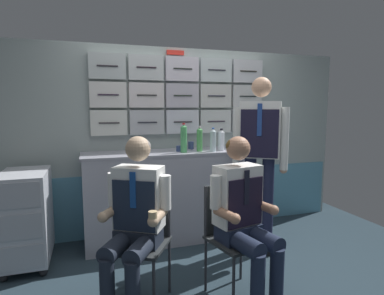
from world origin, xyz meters
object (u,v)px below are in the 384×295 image
crew_member_right (244,213)px  crew_member_standing (260,147)px  folding_chair_right (231,226)px  paper_cup_tan (191,145)px  crew_member_left (135,216)px  water_bottle_blue_cap (200,139)px  folding_chair_left (144,230)px  service_trolley (26,216)px

crew_member_right → crew_member_standing: bearing=54.0°
folding_chair_right → paper_cup_tan: (0.08, 1.28, 0.50)m
crew_member_left → water_bottle_blue_cap: bearing=50.8°
folding_chair_right → crew_member_standing: size_ratio=0.49×
water_bottle_blue_cap → folding_chair_right: bearing=-95.7°
water_bottle_blue_cap → folding_chair_left: bearing=-130.3°
crew_member_right → water_bottle_blue_cap: 1.29m
paper_cup_tan → crew_member_standing: bearing=-52.3°
folding_chair_left → crew_member_left: size_ratio=0.68×
crew_member_right → paper_cup_tan: size_ratio=14.85×
folding_chair_left → crew_member_left: crew_member_left is taller
crew_member_left → crew_member_standing: crew_member_standing is taller
service_trolley → paper_cup_tan: size_ratio=10.46×
folding_chair_left → water_bottle_blue_cap: bearing=49.7°
service_trolley → water_bottle_blue_cap: size_ratio=3.20×
service_trolley → crew_member_left: size_ratio=0.70×
folding_chair_left → paper_cup_tan: paper_cup_tan is taller
crew_member_left → paper_cup_tan: size_ratio=14.95×
service_trolley → paper_cup_tan: (1.70, 0.30, 0.56)m
crew_member_standing → water_bottle_blue_cap: 0.66m
crew_member_right → crew_member_left: bearing=168.5°
crew_member_left → crew_member_standing: 1.52m
crew_member_standing → folding_chair_left: bearing=-159.7°
folding_chair_right → paper_cup_tan: paper_cup_tan is taller
crew_member_left → crew_member_right: 0.81m
crew_member_standing → paper_cup_tan: bearing=127.7°
folding_chair_left → folding_chair_right: same height
folding_chair_right → paper_cup_tan: size_ratio=10.18×
service_trolley → crew_member_standing: bearing=-9.4°
folding_chair_right → paper_cup_tan: 1.38m
crew_member_left → crew_member_right: size_ratio=1.01×
crew_member_left → crew_member_right: (0.79, -0.16, -0.01)m
crew_member_right → water_bottle_blue_cap: size_ratio=4.54×
crew_member_left → paper_cup_tan: bearing=56.9°
crew_member_left → water_bottle_blue_cap: size_ratio=4.57×
crew_member_left → folding_chair_right: size_ratio=1.47×
crew_member_left → paper_cup_tan: (0.83, 1.28, 0.34)m
service_trolley → crew_member_standing: size_ratio=0.50×
service_trolley → folding_chair_left: bearing=-41.1°
crew_member_standing → paper_cup_tan: size_ratio=20.87×
paper_cup_tan → service_trolley: bearing=-169.9°
folding_chair_right → water_bottle_blue_cap: size_ratio=3.11×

